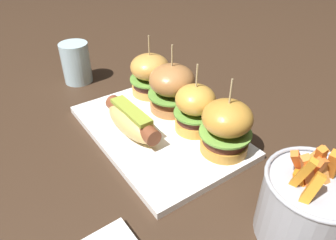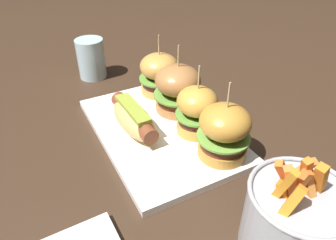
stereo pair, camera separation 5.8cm
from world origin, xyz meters
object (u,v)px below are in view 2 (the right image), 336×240
Objects in this scene: hot_dog at (133,118)px; fries_bucket at (294,219)px; slider_center_right at (197,110)px; slider_far_right at (224,131)px; water_glass at (91,59)px; platter_main at (160,130)px; slider_center_left at (178,88)px; slider_far_left at (159,73)px.

fries_bucket reaches higher than hot_dog.
slider_far_right is (0.08, 0.00, 0.00)m from slider_center_right.
slider_center_right is 1.36× the size of water_glass.
hot_dog is at bearing -165.22° from fries_bucket.
slider_center_right reaches higher than hot_dog.
slider_center_left reaches higher than platter_main.
slider_center_left is 1.42× the size of water_glass.
slider_far_right reaches higher than hot_dog.
slider_center_right is at bearing 175.72° from fries_bucket.
fries_bucket is (0.33, 0.09, 0.01)m from hot_dog.
platter_main is at bearing -55.82° from slider_center_left.
slider_center_right is at bearing -2.30° from slider_far_left.
slider_center_left is at bearing 124.18° from platter_main.
slider_center_left is 0.98× the size of fries_bucket.
fries_bucket is 0.63m from water_glass.
platter_main is 2.52× the size of slider_center_right.
slider_center_right is at bearing -177.20° from slider_far_right.
slider_center_right is (0.06, 0.11, 0.02)m from hot_dog.
fries_bucket is at bearing 14.78° from hot_dog.
water_glass is (-0.62, -0.08, -0.00)m from fries_bucket.
platter_main is 0.06m from hot_dog.
slider_center_left reaches higher than slider_center_right.
platter_main is 0.16m from slider_far_left.
slider_center_right reaches higher than platter_main.
water_glass is (-0.18, -0.11, -0.01)m from slider_far_left.
slider_far_right is 0.97× the size of fries_bucket.
slider_far_right is 0.19m from fries_bucket.
fries_bucket is (0.19, -0.02, -0.01)m from slider_far_right.
slider_center_left reaches higher than water_glass.
hot_dog is 1.53× the size of water_glass.
slider_center_left is 0.36m from fries_bucket.
slider_far_right is at bearing 26.51° from platter_main.
water_glass is at bearing -157.58° from slider_center_left.
slider_center_left reaches higher than slider_far_left.
slider_far_left is 0.97× the size of slider_far_right.
platter_main is 0.15m from slider_far_right.
slider_center_left is 0.17m from slider_far_right.
slider_far_left is (-0.13, 0.07, 0.06)m from platter_main.
hot_dog is 0.16m from slider_far_left.
slider_far_left is at bearing 153.60° from platter_main.
hot_dog is at bearing -45.19° from slider_far_left.
slider_far_right is (0.13, 0.06, 0.06)m from platter_main.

